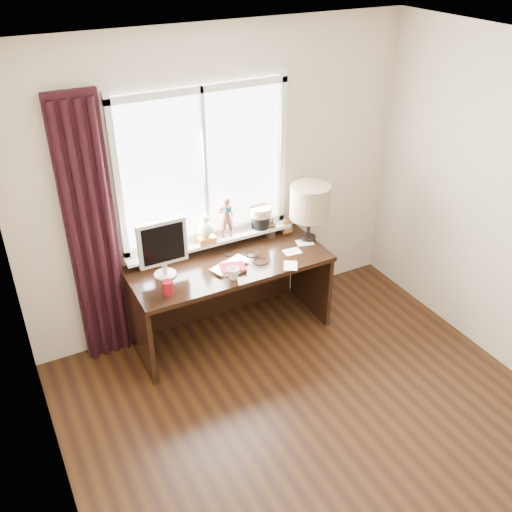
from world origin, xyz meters
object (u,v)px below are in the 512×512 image
mug (233,273)px  desk (226,281)px  table_lamp (310,202)px  monitor (163,245)px  laptop (230,265)px  red_cup (168,288)px

mug → desk: size_ratio=0.06×
table_lamp → monitor: bearing=178.8°
mug → desk: (0.08, 0.33, -0.30)m
laptop → monitor: bearing=147.3°
mug → monitor: bearing=146.9°
red_cup → monitor: 0.35m
mug → laptop: bearing=72.9°
laptop → table_lamp: table_lamp is taller
monitor → table_lamp: 1.35m
monitor → table_lamp: size_ratio=0.94×
red_cup → desk: red_cup is taller
red_cup → monitor: (0.07, 0.26, 0.22)m
mug → table_lamp: 0.98m
laptop → table_lamp: 0.91m
mug → monitor: (-0.46, 0.30, 0.23)m
laptop → red_cup: red_cup is taller
red_cup → table_lamp: bearing=9.3°
laptop → desk: size_ratio=0.20×
desk → monitor: 0.76m
laptop → red_cup: bearing=173.8°
monitor → laptop: bearing=-13.9°
table_lamp → red_cup: bearing=-170.7°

